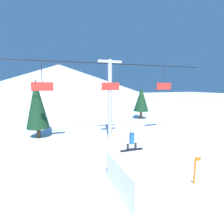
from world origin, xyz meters
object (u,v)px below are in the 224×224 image
Objects in this scene: snowboarder at (132,140)px; trail_marker at (195,170)px; snow_ramp at (143,175)px; pine_tree_near at (37,104)px.

snowboarder is 0.93× the size of trail_marker.
pine_tree_near reaches higher than snow_ramp.
pine_tree_near is at bearing 115.32° from snow_ramp.
snow_ramp is at bearing -64.68° from pine_tree_near.
snow_ramp is 13.41m from pine_tree_near.
pine_tree_near is 4.00× the size of trail_marker.
snowboarder is 0.23× the size of pine_tree_near.
snowboarder is at bearing 88.70° from snow_ramp.
pine_tree_near is (-5.65, 10.42, 1.30)m from snowboarder.
snow_ramp is at bearing -91.30° from snowboarder.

